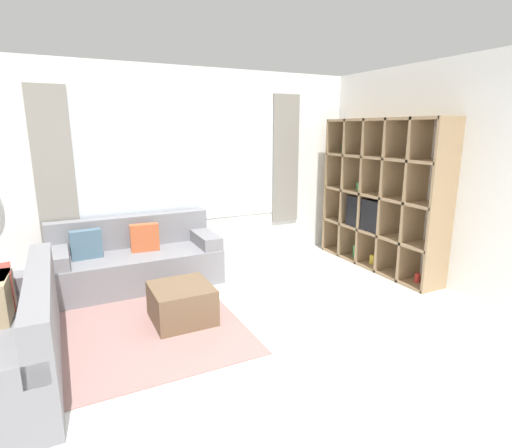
% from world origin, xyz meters
% --- Properties ---
extents(ground_plane, '(16.00, 16.00, 0.00)m').
position_xyz_m(ground_plane, '(0.00, 0.00, 0.00)').
color(ground_plane, silver).
extents(wall_back, '(6.33, 0.11, 2.70)m').
position_xyz_m(wall_back, '(0.00, 3.04, 1.36)').
color(wall_back, white).
rests_on(wall_back, ground_plane).
extents(wall_right, '(0.07, 4.21, 2.70)m').
position_xyz_m(wall_right, '(2.60, 1.50, 1.35)').
color(wall_right, white).
rests_on(wall_right, ground_plane).
extents(area_rug, '(2.38, 2.32, 0.01)m').
position_xyz_m(area_rug, '(-1.24, 1.58, 0.01)').
color(area_rug, gray).
rests_on(area_rug, ground_plane).
extents(shelving_unit, '(0.41, 2.01, 2.04)m').
position_xyz_m(shelving_unit, '(2.39, 1.77, 1.01)').
color(shelving_unit, silver).
rests_on(shelving_unit, ground_plane).
extents(couch_main, '(1.98, 0.82, 0.82)m').
position_xyz_m(couch_main, '(-0.79, 2.59, 0.31)').
color(couch_main, gray).
rests_on(couch_main, ground_plane).
extents(couch_side, '(0.82, 1.85, 0.82)m').
position_xyz_m(couch_side, '(-2.04, 1.05, 0.31)').
color(couch_side, gray).
rests_on(couch_side, ground_plane).
extents(ottoman, '(0.58, 0.60, 0.38)m').
position_xyz_m(ottoman, '(-0.56, 1.38, 0.19)').
color(ottoman, brown).
rests_on(ottoman, ground_plane).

